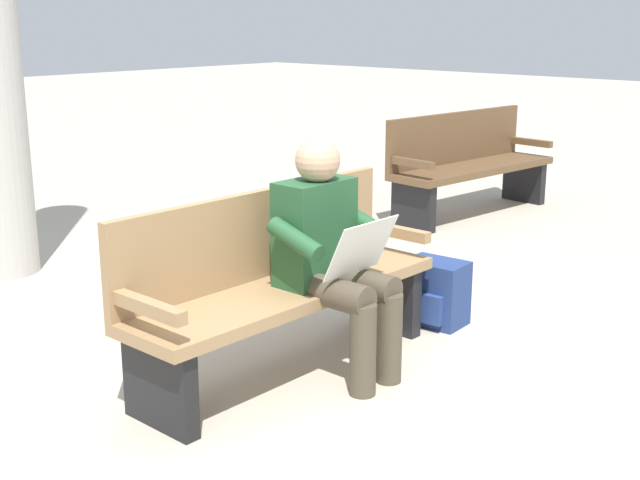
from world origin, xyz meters
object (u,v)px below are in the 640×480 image
object	(u,v)px
backpack	(435,293)
bench_far	(467,163)
bench_near	(278,282)
person_seated	(332,252)

from	to	relation	value
backpack	bench_far	world-z (taller)	bench_far
bench_near	backpack	bearing A→B (deg)	168.23
bench_near	backpack	world-z (taller)	bench_near
person_seated	bench_far	bearing A→B (deg)	-157.44
bench_near	person_seated	bearing A→B (deg)	121.45
bench_far	bench_near	bearing A→B (deg)	23.61
bench_near	person_seated	world-z (taller)	person_seated
person_seated	bench_far	distance (m)	3.75
backpack	bench_far	size ratio (longest dim) A/B	0.20
person_seated	backpack	size ratio (longest dim) A/B	3.13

